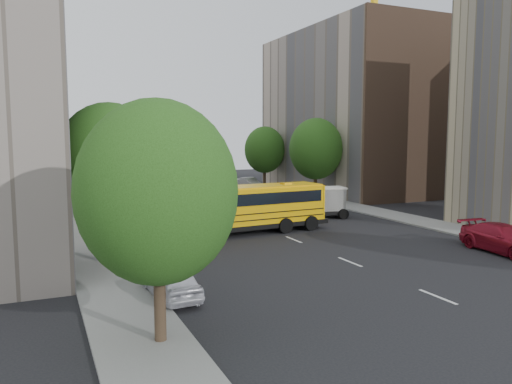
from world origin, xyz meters
TOP-DOWN VIEW (x-y plane):
  - ground at (0.00, 0.00)m, footprint 120.00×120.00m
  - sidewalk_left at (-11.50, 5.00)m, footprint 3.00×80.00m
  - sidewalk_right at (11.50, 5.00)m, footprint 3.00×80.00m
  - lane_markings at (0.00, 10.00)m, footprint 0.15×64.00m
  - building_right_far at (18.00, 20.00)m, footprint 10.00×22.00m
  - building_right_sidewall at (18.00, 9.00)m, footprint 10.10×0.30m
  - tower_crane at (30.25, 28.00)m, footprint 28.50×1.20m
  - street_tree_0 at (-11.00, -14.00)m, footprint 4.80×4.80m
  - street_tree_1 at (-11.00, -4.00)m, footprint 5.12×5.12m
  - street_tree_2 at (-11.00, 14.00)m, footprint 4.99×4.99m
  - street_tree_4 at (11.00, 14.00)m, footprint 5.25×5.25m
  - street_tree_5 at (11.00, 26.00)m, footprint 4.86×4.86m
  - school_bus at (-1.90, 1.09)m, footprint 11.40×3.47m
  - safari_truck at (5.05, 4.69)m, footprint 5.85×3.14m
  - parked_car_0 at (-9.60, -9.83)m, footprint 1.79×3.98m
  - parked_car_1 at (-8.80, 10.96)m, footprint 1.57×4.11m
  - parked_car_2 at (-8.80, 19.46)m, footprint 2.72×5.18m
  - parked_car_3 at (8.80, -9.69)m, footprint 2.56×5.43m
  - parked_car_5 at (9.47, 27.00)m, footprint 1.68×4.14m

SIDE VIEW (x-z plane):
  - ground at x=0.00m, z-range 0.00..0.00m
  - lane_markings at x=0.00m, z-range 0.00..0.01m
  - sidewalk_left at x=-11.50m, z-range 0.00..0.12m
  - sidewalk_right at x=11.50m, z-range 0.00..0.12m
  - parked_car_0 at x=-9.60m, z-range 0.00..1.33m
  - parked_car_5 at x=9.47m, z-range 0.00..1.33m
  - parked_car_1 at x=-8.80m, z-range 0.00..1.34m
  - parked_car_2 at x=-8.80m, z-range 0.00..1.39m
  - parked_car_3 at x=8.80m, z-range 0.00..1.53m
  - safari_truck at x=5.05m, z-range 0.07..2.45m
  - school_bus at x=-1.90m, z-range 0.18..3.35m
  - street_tree_0 at x=-11.00m, z-range 0.94..8.35m
  - street_tree_5 at x=11.00m, z-range 0.95..8.46m
  - street_tree_2 at x=-11.00m, z-range 0.97..8.68m
  - street_tree_1 at x=-11.00m, z-range 1.00..8.90m
  - street_tree_4 at x=11.00m, z-range 1.02..9.13m
  - building_right_far at x=18.00m, z-range 0.00..18.00m
  - building_right_sidewall at x=18.00m, z-range 0.00..18.00m
  - tower_crane at x=30.25m, z-range 6.60..42.35m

